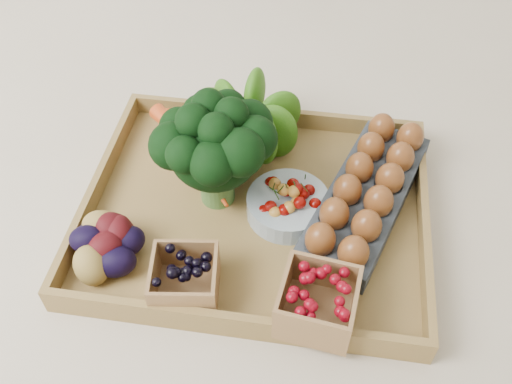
# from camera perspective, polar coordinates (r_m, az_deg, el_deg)

# --- Properties ---
(ground) EXTENTS (4.00, 4.00, 0.00)m
(ground) POSITION_cam_1_polar(r_m,az_deg,el_deg) (0.95, -0.00, -2.40)
(ground) COLOR beige
(ground) RESTS_ON ground
(tray) EXTENTS (0.55, 0.45, 0.01)m
(tray) POSITION_cam_1_polar(r_m,az_deg,el_deg) (0.95, -0.00, -2.12)
(tray) COLOR olive
(tray) RESTS_ON ground
(carrots) EXTENTS (0.21, 0.15, 0.05)m
(carrots) POSITION_cam_1_polar(r_m,az_deg,el_deg) (1.01, -6.31, 4.28)
(carrots) COLOR #CE4617
(carrots) RESTS_ON tray
(lettuce) EXTENTS (0.13, 0.13, 0.13)m
(lettuce) POSITION_cam_1_polar(r_m,az_deg,el_deg) (1.01, -1.09, 7.40)
(lettuce) COLOR #1D530D
(lettuce) RESTS_ON tray
(broccoli) EXTENTS (0.19, 0.19, 0.15)m
(broccoli) POSITION_cam_1_polar(r_m,az_deg,el_deg) (0.91, -4.03, 2.54)
(broccoli) COLOR black
(broccoli) RESTS_ON tray
(cherry_bowl) EXTENTS (0.13, 0.13, 0.04)m
(cherry_bowl) POSITION_cam_1_polar(r_m,az_deg,el_deg) (0.93, 3.21, -1.38)
(cherry_bowl) COLOR #8C9EA5
(cherry_bowl) RESTS_ON tray
(egg_carton) EXTENTS (0.21, 0.35, 0.04)m
(egg_carton) POSITION_cam_1_polar(r_m,az_deg,el_deg) (0.95, 10.92, -0.62)
(egg_carton) COLOR #353B43
(egg_carton) RESTS_ON tray
(potatoes) EXTENTS (0.15, 0.15, 0.08)m
(potatoes) POSITION_cam_1_polar(r_m,az_deg,el_deg) (0.89, -15.11, -4.09)
(potatoes) COLOR #37080C
(potatoes) RESTS_ON tray
(punnet_blackberry) EXTENTS (0.11, 0.11, 0.06)m
(punnet_blackberry) POSITION_cam_1_polar(r_m,az_deg,el_deg) (0.83, -7.12, -8.62)
(punnet_blackberry) COLOR black
(punnet_blackberry) RESTS_ON tray
(punnet_raspberry) EXTENTS (0.12, 0.12, 0.07)m
(punnet_raspberry) POSITION_cam_1_polar(r_m,az_deg,el_deg) (0.80, 6.19, -10.87)
(punnet_raspberry) COLOR #68040F
(punnet_raspberry) RESTS_ON tray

